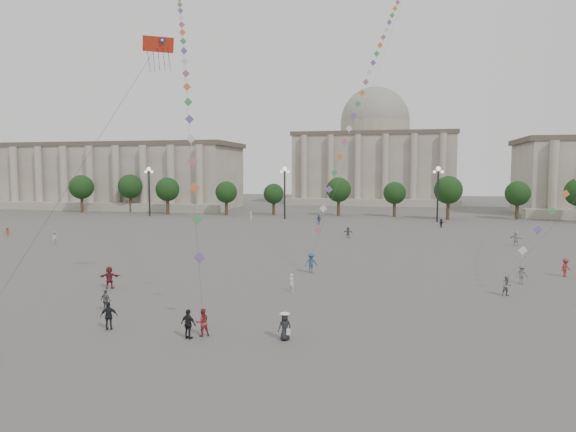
# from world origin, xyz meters

# --- Properties ---
(ground) EXTENTS (360.00, 360.00, 0.00)m
(ground) POSITION_xyz_m (0.00, 0.00, 0.00)
(ground) COLOR #54524F
(ground) RESTS_ON ground
(hall_west) EXTENTS (84.00, 26.22, 17.20)m
(hall_west) POSITION_xyz_m (-75.00, 93.89, 8.43)
(hall_west) COLOR gray
(hall_west) RESTS_ON ground
(hall_central) EXTENTS (48.30, 34.30, 35.50)m
(hall_central) POSITION_xyz_m (0.00, 129.22, 14.23)
(hall_central) COLOR gray
(hall_central) RESTS_ON ground
(tree_row) EXTENTS (137.12, 5.12, 8.00)m
(tree_row) POSITION_xyz_m (0.00, 78.00, 5.39)
(tree_row) COLOR #332419
(tree_row) RESTS_ON ground
(lamp_post_far_west) EXTENTS (2.00, 0.90, 10.65)m
(lamp_post_far_west) POSITION_xyz_m (-45.00, 70.00, 7.35)
(lamp_post_far_west) COLOR #262628
(lamp_post_far_west) RESTS_ON ground
(lamp_post_mid_west) EXTENTS (2.00, 0.90, 10.65)m
(lamp_post_mid_west) POSITION_xyz_m (-15.00, 70.00, 7.35)
(lamp_post_mid_west) COLOR #262628
(lamp_post_mid_west) RESTS_ON ground
(lamp_post_mid_east) EXTENTS (2.00, 0.90, 10.65)m
(lamp_post_mid_east) POSITION_xyz_m (15.00, 70.00, 7.35)
(lamp_post_mid_east) COLOR #262628
(lamp_post_mid_east) RESTS_ON ground
(person_crowd_0) EXTENTS (1.06, 0.55, 1.73)m
(person_crowd_0) POSITION_xyz_m (-6.55, 60.72, 0.86)
(person_crowd_0) COLOR #354A79
(person_crowd_0) RESTS_ON ground
(person_crowd_1) EXTENTS (0.91, 1.02, 1.74)m
(person_crowd_1) POSITION_xyz_m (-36.81, 27.71, 0.87)
(person_crowd_1) COLOR silver
(person_crowd_1) RESTS_ON ground
(person_crowd_2) EXTENTS (1.08, 1.11, 1.52)m
(person_crowd_2) POSITION_xyz_m (-48.51, 32.71, 0.76)
(person_crowd_2) COLOR #9C3C2A
(person_crowd_2) RESTS_ON ground
(person_crowd_4) EXTENTS (1.25, 1.37, 1.52)m
(person_crowd_4) POSITION_xyz_m (-7.08, 65.87, 0.76)
(person_crowd_4) COLOR beige
(person_crowd_4) RESTS_ON ground
(person_crowd_6) EXTENTS (1.20, 0.87, 1.66)m
(person_crowd_6) POSITION_xyz_m (18.34, 15.28, 0.83)
(person_crowd_6) COLOR slate
(person_crowd_6) RESTS_ON ground
(person_crowd_7) EXTENTS (1.82, 1.44, 1.94)m
(person_crowd_7) POSITION_xyz_m (22.90, 39.67, 0.97)
(person_crowd_7) COLOR beige
(person_crowd_7) RESTS_ON ground
(person_crowd_8) EXTENTS (1.26, 1.19, 1.72)m
(person_crowd_8) POSITION_xyz_m (22.99, 19.35, 0.86)
(person_crowd_8) COLOR maroon
(person_crowd_8) RESTS_ON ground
(person_crowd_9) EXTENTS (1.17, 1.39, 1.50)m
(person_crowd_9) POSITION_xyz_m (15.05, 60.50, 0.75)
(person_crowd_9) COLOR black
(person_crowd_9) RESTS_ON ground
(person_crowd_10) EXTENTS (0.77, 0.83, 1.91)m
(person_crowd_10) POSITION_xyz_m (-20.24, 63.47, 0.95)
(person_crowd_10) COLOR silver
(person_crowd_10) RESTS_ON ground
(person_crowd_12) EXTENTS (1.53, 0.74, 1.58)m
(person_crowd_12) POSITION_xyz_m (0.60, 43.01, 0.79)
(person_crowd_12) COLOR slate
(person_crowd_12) RESTS_ON ground
(person_crowd_13) EXTENTS (0.65, 0.61, 1.50)m
(person_crowd_13) POSITION_xyz_m (-0.52, 8.13, 0.75)
(person_crowd_13) COLOR silver
(person_crowd_13) RESTS_ON ground
(tourist_1) EXTENTS (1.10, 0.69, 1.75)m
(tourist_1) POSITION_xyz_m (-3.98, -4.56, 0.87)
(tourist_1) COLOR black
(tourist_1) RESTS_ON ground
(tourist_2) EXTENTS (1.81, 0.99, 1.86)m
(tourist_2) POSITION_xyz_m (-15.58, 6.10, 0.93)
(tourist_2) COLOR maroon
(tourist_2) RESTS_ON ground
(tourist_3) EXTENTS (0.96, 0.61, 1.52)m
(tourist_3) POSITION_xyz_m (-11.98, -0.25, 0.76)
(tourist_3) COLOR #58595C
(tourist_3) RESTS_ON ground
(tourist_4) EXTENTS (1.11, 0.80, 1.74)m
(tourist_4) POSITION_xyz_m (-9.43, -4.02, 0.87)
(tourist_4) COLOR black
(tourist_4) RESTS_ON ground
(kite_flyer_0) EXTENTS (1.02, 0.98, 1.65)m
(kite_flyer_0) POSITION_xyz_m (-3.38, -3.87, 0.82)
(kite_flyer_0) COLOR maroon
(kite_flyer_0) RESTS_ON ground
(kite_flyer_1) EXTENTS (1.44, 1.18, 1.94)m
(kite_flyer_1) POSITION_xyz_m (-0.29, 16.10, 0.97)
(kite_flyer_1) COLOR #2D4A65
(kite_flyer_1) RESTS_ON ground
(kite_flyer_2) EXTENTS (0.90, 0.79, 1.57)m
(kite_flyer_2) POSITION_xyz_m (16.22, 10.40, 0.78)
(kite_flyer_2) COLOR slate
(kite_flyer_2) RESTS_ON ground
(hat_person) EXTENTS (0.91, 0.82, 1.69)m
(hat_person) POSITION_xyz_m (1.55, -3.60, 0.84)
(hat_person) COLOR black
(hat_person) RESTS_ON ground
(dragon_kite) EXTENTS (2.96, 7.56, 22.27)m
(dragon_kite) POSITION_xyz_m (-9.51, 3.33, 18.03)
(dragon_kite) COLOR red
(dragon_kite) RESTS_ON ground
(kite_train_west) EXTENTS (26.67, 55.38, 76.47)m
(kite_train_west) POSITION_xyz_m (-17.37, 25.88, 25.18)
(kite_train_west) COLOR #3F3F3F
(kite_train_west) RESTS_ON ground
(kite_train_mid) EXTENTS (11.25, 46.22, 67.15)m
(kite_train_mid) POSITION_xyz_m (5.30, 40.56, 27.04)
(kite_train_mid) COLOR #3F3F3F
(kite_train_mid) RESTS_ON ground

